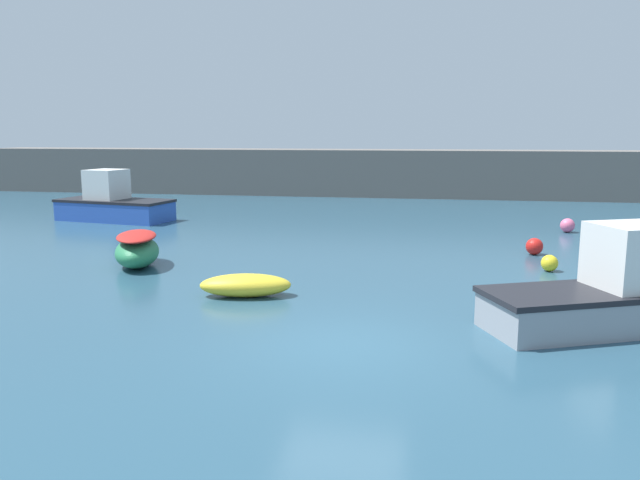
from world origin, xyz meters
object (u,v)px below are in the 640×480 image
dinghy_near_pier (245,285)px  rowboat_with_red_cover (137,249)px  mooring_buoy_yellow (549,263)px  cabin_cruiser_white (113,204)px  motorboat_grey_hull (637,289)px  mooring_buoy_pink (567,225)px  mooring_buoy_red (534,246)px

dinghy_near_pier → rowboat_with_red_cover: (-4.34, 2.87, 0.25)m
mooring_buoy_yellow → cabin_cruiser_white: bearing=156.8°
cabin_cruiser_white → mooring_buoy_yellow: size_ratio=11.42×
rowboat_with_red_cover → motorboat_grey_hull: size_ratio=0.45×
motorboat_grey_hull → mooring_buoy_yellow: motorboat_grey_hull is taller
dinghy_near_pier → mooring_buoy_yellow: (8.06, 4.35, -0.04)m
rowboat_with_red_cover → cabin_cruiser_white: (-5.78, 9.27, 0.24)m
motorboat_grey_hull → mooring_buoy_yellow: 5.32m
mooring_buoy_yellow → mooring_buoy_pink: bearing=75.3°
rowboat_with_red_cover → mooring_buoy_yellow: 12.49m
rowboat_with_red_cover → mooring_buoy_yellow: (12.40, 1.48, -0.28)m
mooring_buoy_yellow → mooring_buoy_pink: size_ratio=0.85×
dinghy_near_pier → mooring_buoy_red: (8.02, 6.93, -0.00)m
dinghy_near_pier → mooring_buoy_pink: bearing=-141.9°
motorboat_grey_hull → cabin_cruiser_white: cabin_cruiser_white is taller
dinghy_near_pier → mooring_buoy_yellow: 9.16m
mooring_buoy_red → mooring_buoy_yellow: 2.58m
rowboat_with_red_cover → mooring_buoy_yellow: size_ratio=5.94×
mooring_buoy_red → mooring_buoy_yellow: mooring_buoy_red is taller
dinghy_near_pier → mooring_buoy_pink: size_ratio=4.21×
dinghy_near_pier → mooring_buoy_red: bearing=-151.3°
rowboat_with_red_cover → mooring_buoy_yellow: rowboat_with_red_cover is taller
mooring_buoy_yellow → mooring_buoy_red: bearing=90.9°
rowboat_with_red_cover → mooring_buoy_pink: size_ratio=5.07×
cabin_cruiser_white → mooring_buoy_pink: (20.23, -0.01, -0.48)m
motorboat_grey_hull → mooring_buoy_pink: motorboat_grey_hull is taller
mooring_buoy_red → mooring_buoy_pink: mooring_buoy_pink is taller
cabin_cruiser_white → mooring_buoy_yellow: (18.18, -7.79, -0.53)m
mooring_buoy_red → mooring_buoy_yellow: (0.04, -2.58, -0.04)m
mooring_buoy_red → mooring_buoy_pink: 5.61m
motorboat_grey_hull → rowboat_with_red_cover: bearing=-39.1°
motorboat_grey_hull → mooring_buoy_red: motorboat_grey_hull is taller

